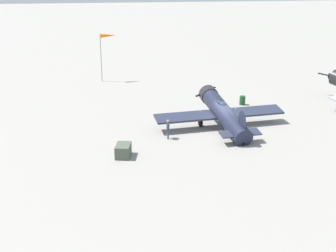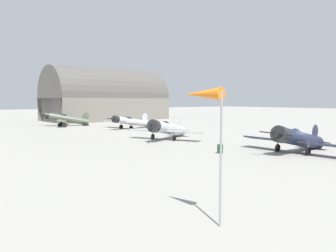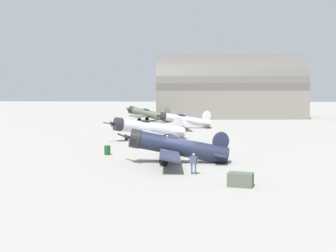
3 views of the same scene
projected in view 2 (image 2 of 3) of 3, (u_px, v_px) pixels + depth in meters
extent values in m
plane|color=gray|center=(299.00, 152.00, 34.18)|extent=(400.00, 400.00, 0.00)
cylinder|color=#1E2338|center=(300.00, 139.00, 34.07)|extent=(2.20, 8.70, 3.13)
cylinder|color=#232326|center=(280.00, 134.00, 31.40)|extent=(1.77, 1.32, 1.82)
cone|color=#232326|center=(277.00, 133.00, 30.97)|extent=(0.75, 0.72, 0.79)
cube|color=black|center=(276.00, 134.00, 30.87)|extent=(2.51, 2.02, 0.45)
ellipsoid|color=black|center=(296.00, 132.00, 33.45)|extent=(0.89, 1.85, 0.99)
cube|color=#282D42|center=(295.00, 142.00, 33.43)|extent=(12.01, 2.56, 0.49)
ellipsoid|color=#1E2338|center=(315.00, 132.00, 36.32)|extent=(0.25, 1.81, 2.01)
cube|color=#282D42|center=(314.00, 142.00, 36.28)|extent=(3.47, 1.35, 0.31)
cylinder|color=#999BA0|center=(308.00, 147.00, 31.84)|extent=(0.14, 0.14, 1.03)
cylinder|color=black|center=(308.00, 152.00, 31.89)|extent=(0.26, 0.81, 0.80)
cylinder|color=#999BA0|center=(278.00, 143.00, 34.39)|extent=(0.14, 0.14, 1.03)
cylinder|color=black|center=(278.00, 148.00, 34.43)|extent=(0.26, 0.81, 0.80)
cylinder|color=black|center=(317.00, 147.00, 36.79)|extent=(0.12, 0.29, 0.28)
cylinder|color=#B7BABF|center=(169.00, 129.00, 45.66)|extent=(5.72, 9.00, 3.00)
cylinder|color=#232326|center=(154.00, 126.00, 41.66)|extent=(2.03, 1.81, 1.81)
cone|color=#232326|center=(151.00, 126.00, 41.07)|extent=(0.93, 0.91, 0.78)
cube|color=black|center=(151.00, 126.00, 40.94)|extent=(2.30, 1.81, 0.51)
ellipsoid|color=black|center=(166.00, 124.00, 44.77)|extent=(1.50, 1.93, 0.94)
cube|color=#ADAFB5|center=(165.00, 131.00, 44.69)|extent=(10.46, 6.53, 0.43)
ellipsoid|color=#B7BABF|center=(180.00, 123.00, 49.07)|extent=(0.92, 1.61, 1.98)
cube|color=#ADAFB5|center=(179.00, 130.00, 48.98)|extent=(3.52, 2.55, 0.27)
cylinder|color=#999BA0|center=(174.00, 134.00, 43.48)|extent=(0.14, 0.14, 1.08)
cylinder|color=black|center=(174.00, 138.00, 43.52)|extent=(0.55, 0.80, 0.80)
cylinder|color=#999BA0|center=(153.00, 133.00, 44.96)|extent=(0.14, 0.14, 1.08)
cylinder|color=black|center=(153.00, 137.00, 45.00)|extent=(0.55, 0.80, 0.80)
cylinder|color=black|center=(181.00, 135.00, 49.72)|extent=(0.22, 0.29, 0.28)
cylinder|color=#B7BABF|center=(132.00, 122.00, 62.42)|extent=(2.75, 8.48, 2.60)
cylinder|color=#232326|center=(116.00, 119.00, 59.50)|extent=(1.53, 1.34, 1.48)
cone|color=#232326|center=(113.00, 119.00, 59.02)|extent=(0.67, 0.73, 0.64)
cube|color=black|center=(112.00, 119.00, 58.92)|extent=(2.84, 0.95, 0.17)
ellipsoid|color=black|center=(129.00, 118.00, 61.76)|extent=(1.07, 1.90, 0.95)
cube|color=#ADAFB5|center=(128.00, 123.00, 61.71)|extent=(13.46, 4.23, 0.48)
ellipsoid|color=#B7BABF|center=(145.00, 118.00, 64.90)|extent=(0.44, 1.79, 2.14)
cube|color=#ADAFB5|center=(144.00, 123.00, 64.84)|extent=(3.54, 1.70, 0.28)
cylinder|color=#999BA0|center=(131.00, 125.00, 60.33)|extent=(0.14, 0.14, 1.02)
cylinder|color=black|center=(131.00, 128.00, 60.37)|extent=(0.34, 0.82, 0.80)
cylinder|color=#999BA0|center=(121.00, 124.00, 62.42)|extent=(0.14, 0.14, 1.02)
cylinder|color=black|center=(121.00, 127.00, 62.46)|extent=(0.34, 0.82, 0.80)
cylinder|color=black|center=(147.00, 127.00, 65.41)|extent=(0.15, 0.29, 0.28)
cylinder|color=#4C5442|center=(68.00, 119.00, 69.83)|extent=(4.71, 9.01, 3.06)
cylinder|color=#232326|center=(47.00, 116.00, 68.69)|extent=(1.89, 1.66, 1.71)
cone|color=#232326|center=(44.00, 115.00, 68.52)|extent=(0.85, 0.85, 0.74)
cube|color=black|center=(43.00, 115.00, 68.48)|extent=(2.88, 1.54, 0.54)
ellipsoid|color=black|center=(64.00, 115.00, 69.55)|extent=(1.37, 1.95, 0.98)
cube|color=#565E4C|center=(63.00, 120.00, 69.58)|extent=(10.23, 5.49, 0.51)
ellipsoid|color=#4C5442|center=(86.00, 116.00, 70.74)|extent=(0.78, 1.73, 2.08)
cube|color=#565E4C|center=(85.00, 121.00, 70.78)|extent=(3.57, 2.27, 0.30)
cylinder|color=#999BA0|center=(60.00, 122.00, 67.90)|extent=(0.14, 0.14, 1.15)
cylinder|color=black|center=(60.00, 125.00, 67.95)|extent=(0.48, 0.82, 0.80)
cylinder|color=#999BA0|center=(61.00, 121.00, 71.04)|extent=(0.14, 0.14, 1.15)
cylinder|color=black|center=(61.00, 124.00, 71.08)|extent=(0.48, 0.82, 0.80)
cylinder|color=black|center=(88.00, 125.00, 71.02)|extent=(0.20, 0.30, 0.28)
cylinder|color=#19471E|center=(220.00, 149.00, 33.29)|extent=(0.60, 0.60, 0.94)
torus|color=#19471E|center=(220.00, 147.00, 33.27)|extent=(0.64, 0.64, 0.04)
torus|color=#19471E|center=(220.00, 151.00, 33.30)|extent=(0.64, 0.64, 0.04)
cylinder|color=gray|center=(221.00, 159.00, 13.67)|extent=(0.10, 0.10, 5.95)
cone|color=orange|center=(203.00, 94.00, 14.16)|extent=(2.11, 0.89, 0.56)
cube|color=slate|center=(106.00, 109.00, 91.90)|extent=(19.70, 34.65, 6.23)
cylinder|color=#524E49|center=(106.00, 98.00, 91.66)|extent=(19.70, 34.65, 16.97)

